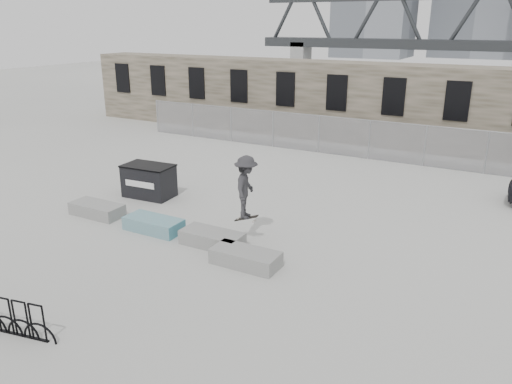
{
  "coord_description": "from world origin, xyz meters",
  "views": [
    {
      "loc": [
        9.7,
        -12.03,
        6.69
      ],
      "look_at": [
        2.1,
        1.76,
        1.3
      ],
      "focal_mm": 35.0,
      "sensor_mm": 36.0,
      "label": 1
    }
  ],
  "objects_px": {
    "planter_center_left": "(154,224)",
    "planter_center_right": "(212,238)",
    "skateboarder": "(246,187)",
    "planter_offset": "(246,257)",
    "planter_far_left": "(97,209)",
    "dumpster": "(149,181)"
  },
  "relations": [
    {
      "from": "planter_center_left",
      "to": "planter_offset",
      "type": "height_order",
      "value": "same"
    },
    {
      "from": "planter_center_left",
      "to": "planter_center_right",
      "type": "relative_size",
      "value": 1.0
    },
    {
      "from": "planter_center_left",
      "to": "skateboarder",
      "type": "height_order",
      "value": "skateboarder"
    },
    {
      "from": "skateboarder",
      "to": "planter_far_left",
      "type": "bearing_deg",
      "value": 79.77
    },
    {
      "from": "dumpster",
      "to": "skateboarder",
      "type": "xyz_separation_m",
      "value": [
        5.54,
        -1.8,
        1.13
      ]
    },
    {
      "from": "planter_offset",
      "to": "skateboarder",
      "type": "xyz_separation_m",
      "value": [
        -0.86,
        1.54,
        1.54
      ]
    },
    {
      "from": "planter_far_left",
      "to": "skateboarder",
      "type": "distance_m",
      "value": 6.08
    },
    {
      "from": "planter_far_left",
      "to": "planter_center_left",
      "type": "distance_m",
      "value": 2.73
    },
    {
      "from": "planter_far_left",
      "to": "planter_offset",
      "type": "relative_size",
      "value": 1.0
    },
    {
      "from": "planter_far_left",
      "to": "planter_center_left",
      "type": "bearing_deg",
      "value": -2.33
    },
    {
      "from": "planter_center_left",
      "to": "planter_offset",
      "type": "xyz_separation_m",
      "value": [
        3.96,
        -0.67,
        0.0
      ]
    },
    {
      "from": "planter_far_left",
      "to": "planter_offset",
      "type": "bearing_deg",
      "value": -6.64
    },
    {
      "from": "planter_center_right",
      "to": "dumpster",
      "type": "xyz_separation_m",
      "value": [
        -4.81,
        2.68,
        0.41
      ]
    },
    {
      "from": "planter_center_right",
      "to": "skateboarder",
      "type": "relative_size",
      "value": 0.92
    },
    {
      "from": "planter_offset",
      "to": "planter_center_left",
      "type": "bearing_deg",
      "value": 170.43
    },
    {
      "from": "planter_center_left",
      "to": "planter_center_right",
      "type": "distance_m",
      "value": 2.36
    },
    {
      "from": "skateboarder",
      "to": "dumpster",
      "type": "bearing_deg",
      "value": 54.32
    },
    {
      "from": "planter_center_left",
      "to": "planter_far_left",
      "type": "bearing_deg",
      "value": 177.67
    },
    {
      "from": "planter_far_left",
      "to": "planter_center_right",
      "type": "xyz_separation_m",
      "value": [
        5.09,
        -0.12,
        0.0
      ]
    },
    {
      "from": "planter_center_right",
      "to": "skateboarder",
      "type": "bearing_deg",
      "value": 49.98
    },
    {
      "from": "skateboarder",
      "to": "planter_center_left",
      "type": "bearing_deg",
      "value": 88.06
    },
    {
      "from": "planter_center_left",
      "to": "dumpster",
      "type": "relative_size",
      "value": 0.97
    }
  ]
}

